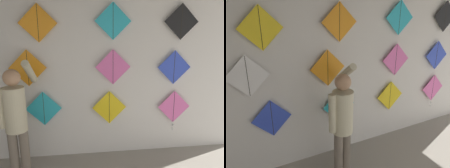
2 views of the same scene
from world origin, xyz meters
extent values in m
cube|color=silver|center=(0.00, 4.02, 1.40)|extent=(5.92, 0.06, 2.80)
cylinder|color=#726656|center=(-0.78, 3.33, 0.39)|extent=(0.12, 0.12, 0.77)
cylinder|color=#726656|center=(-0.64, 3.36, 0.39)|extent=(0.12, 0.12, 0.77)
cylinder|color=beige|center=(-0.71, 3.34, 1.07)|extent=(0.27, 0.27, 0.58)
sphere|color=tan|center=(-0.71, 3.34, 1.48)|extent=(0.21, 0.21, 0.21)
cylinder|color=beige|center=(-0.87, 3.31, 1.10)|extent=(0.10, 0.10, 0.52)
cylinder|color=beige|center=(-0.55, 3.59, 1.50)|extent=(0.10, 0.48, 0.38)
cube|color=#28B2C6|center=(-0.47, 3.93, 0.86)|extent=(0.55, 0.01, 0.55)
cylinder|color=black|center=(-0.47, 3.92, 0.86)|extent=(0.01, 0.01, 0.53)
cube|color=yellow|center=(0.57, 3.93, 0.83)|extent=(0.55, 0.01, 0.55)
cylinder|color=black|center=(0.57, 3.92, 0.83)|extent=(0.01, 0.01, 0.53)
cube|color=pink|center=(1.67, 3.93, 0.80)|extent=(0.55, 0.01, 0.55)
cylinder|color=black|center=(1.67, 3.92, 0.80)|extent=(0.01, 0.01, 0.53)
sphere|color=white|center=(1.67, 3.92, 0.47)|extent=(0.04, 0.04, 0.04)
sphere|color=white|center=(1.67, 3.92, 0.40)|extent=(0.04, 0.04, 0.04)
cube|color=orange|center=(-0.66, 3.93, 1.51)|extent=(0.55, 0.01, 0.55)
cylinder|color=black|center=(-0.66, 3.92, 1.51)|extent=(0.01, 0.01, 0.53)
cube|color=pink|center=(0.63, 3.93, 1.50)|extent=(0.55, 0.01, 0.55)
cylinder|color=black|center=(0.63, 3.92, 1.50)|extent=(0.01, 0.01, 0.53)
cube|color=blue|center=(1.63, 3.93, 1.47)|extent=(0.55, 0.01, 0.55)
cylinder|color=black|center=(1.63, 3.92, 1.47)|extent=(0.01, 0.01, 0.53)
cube|color=orange|center=(-0.46, 3.93, 2.15)|extent=(0.55, 0.01, 0.55)
cylinder|color=black|center=(-0.46, 3.92, 2.15)|extent=(0.01, 0.01, 0.53)
cube|color=#28B2C6|center=(0.63, 3.93, 2.19)|extent=(0.55, 0.01, 0.55)
cylinder|color=black|center=(0.63, 3.92, 2.19)|extent=(0.01, 0.01, 0.53)
cube|color=black|center=(1.70, 3.93, 2.19)|extent=(0.55, 0.01, 0.55)
cylinder|color=black|center=(1.70, 3.92, 2.19)|extent=(0.01, 0.01, 0.53)
camera|label=1|loc=(0.19, 0.58, 2.02)|focal=35.00mm
camera|label=2|loc=(-1.91, 1.09, 2.38)|focal=35.00mm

